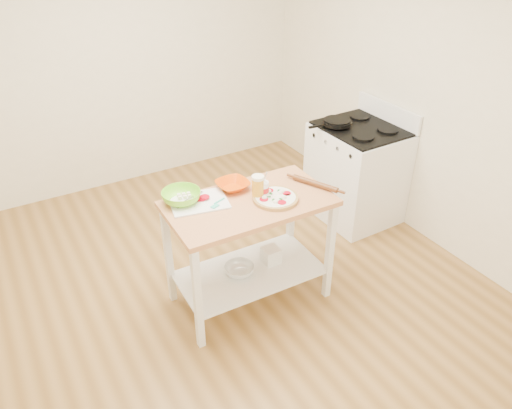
{
  "coord_description": "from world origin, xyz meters",
  "views": [
    {
      "loc": [
        -1.35,
        -2.81,
        2.74
      ],
      "look_at": [
        0.22,
        -0.13,
        0.83
      ],
      "focal_mm": 35.0,
      "sensor_mm": 36.0,
      "label": 1
    }
  ],
  "objects": [
    {
      "name": "knife",
      "position": [
        -0.25,
        0.03,
        0.92
      ],
      "size": [
        0.25,
        0.13,
        0.01
      ],
      "rotation": [
        0.0,
        0.0,
        0.39
      ],
      "color": "silver",
      "rests_on": "cutting_board"
    },
    {
      "name": "gas_stove",
      "position": [
        1.65,
        0.39,
        0.47
      ],
      "size": [
        0.7,
        0.81,
        1.11
      ],
      "rotation": [
        0.0,
        0.0,
        0.02
      ],
      "color": "white",
      "rests_on": "ground"
    },
    {
      "name": "rolling_pin",
      "position": [
        0.67,
        -0.23,
        0.92
      ],
      "size": [
        0.2,
        0.35,
        0.04
      ],
      "primitive_type": "cylinder",
      "rotation": [
        1.57,
        0.0,
        0.44
      ],
      "color": "brown",
      "rests_on": "prep_island"
    },
    {
      "name": "yogurt_tub",
      "position": [
        0.27,
        -0.15,
        0.96
      ],
      "size": [
        0.09,
        0.09,
        0.2
      ],
      "color": "white",
      "rests_on": "prep_island"
    },
    {
      "name": "skillet",
      "position": [
        1.47,
        0.54,
        0.98
      ],
      "size": [
        0.43,
        0.28,
        0.03
      ],
      "rotation": [
        0.0,
        0.0,
        -0.09
      ],
      "color": "black",
      "rests_on": "gas_stove"
    },
    {
      "name": "green_bowl",
      "position": [
        -0.28,
        0.06,
        0.94
      ],
      "size": [
        0.35,
        0.35,
        0.09
      ],
      "primitive_type": "imported",
      "rotation": [
        0.0,
        0.0,
        -0.34
      ],
      "color": "#7DDF27",
      "rests_on": "prep_island"
    },
    {
      "name": "pizza",
      "position": [
        0.32,
        -0.24,
        0.92
      ],
      "size": [
        0.33,
        0.33,
        0.05
      ],
      "rotation": [
        0.0,
        0.0,
        -0.32
      ],
      "color": "tan",
      "rests_on": "prep_island"
    },
    {
      "name": "orange_bowl",
      "position": [
        0.13,
        0.05,
        0.93
      ],
      "size": [
        0.25,
        0.25,
        0.06
      ],
      "primitive_type": "imported",
      "rotation": [
        0.0,
        0.0,
        0.05
      ],
      "color": "#E04A02",
      "rests_on": "prep_island"
    },
    {
      "name": "shelf_glass_bowl",
      "position": [
        0.06,
        -0.15,
        0.3
      ],
      "size": [
        0.24,
        0.24,
        0.07
      ],
      "primitive_type": "imported",
      "rotation": [
        0.0,
        0.0,
        -0.05
      ],
      "color": "silver",
      "rests_on": "prep_island"
    },
    {
      "name": "shelf_bin",
      "position": [
        0.35,
        -0.15,
        0.32
      ],
      "size": [
        0.13,
        0.13,
        0.13
      ],
      "primitive_type": "cube",
      "rotation": [
        0.0,
        0.0,
        -0.02
      ],
      "color": "white",
      "rests_on": "prep_island"
    },
    {
      "name": "spatula",
      "position": [
        -0.08,
        -0.1,
        0.92
      ],
      "size": [
        0.14,
        0.09,
        0.01
      ],
      "rotation": [
        0.0,
        0.0,
        0.33
      ],
      "color": "#3BC9AC",
      "rests_on": "cutting_board"
    },
    {
      "name": "prep_island",
      "position": [
        0.14,
        -0.17,
        0.65
      ],
      "size": [
        1.2,
        0.67,
        0.9
      ],
      "rotation": [
        0.0,
        0.0,
        -0.02
      ],
      "color": "tan",
      "rests_on": "ground"
    },
    {
      "name": "cutting_board",
      "position": [
        -0.18,
        0.0,
        0.91
      ],
      "size": [
        0.45,
        0.37,
        0.04
      ],
      "rotation": [
        0.0,
        0.0,
        -0.2
      ],
      "color": "white",
      "rests_on": "prep_island"
    },
    {
      "name": "room_shell",
      "position": [
        0.0,
        0.0,
        1.35
      ],
      "size": [
        4.04,
        4.54,
        2.74
      ],
      "color": "olive",
      "rests_on": "ground"
    },
    {
      "name": "beer_pint",
      "position": [
        0.22,
        -0.16,
        0.99
      ],
      "size": [
        0.09,
        0.09,
        0.18
      ],
      "color": "gold",
      "rests_on": "prep_island"
    }
  ]
}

